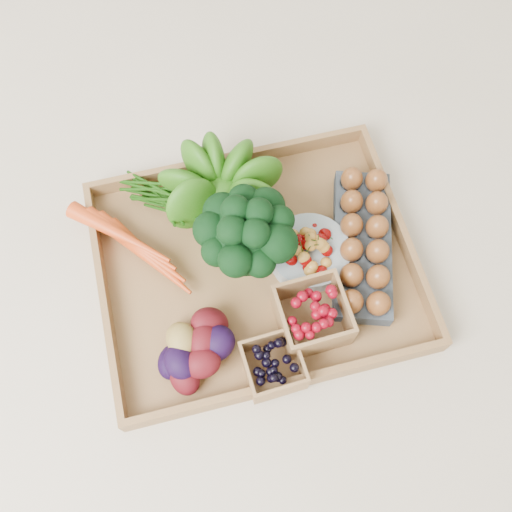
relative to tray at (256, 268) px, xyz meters
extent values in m
plane|color=beige|center=(0.00, 0.00, -0.01)|extent=(4.00, 4.00, 0.00)
cube|color=olive|center=(0.00, 0.00, 0.00)|extent=(0.55, 0.45, 0.01)
sphere|color=#1C540D|center=(-0.03, 0.13, 0.08)|extent=(0.15, 0.15, 0.15)
cylinder|color=#8C9EA5|center=(0.10, -0.01, 0.03)|extent=(0.14, 0.14, 0.04)
cube|color=#3B434B|center=(0.19, -0.01, 0.02)|extent=(0.18, 0.30, 0.03)
cube|color=black|center=(-0.02, -0.19, 0.04)|extent=(0.10, 0.10, 0.06)
cube|color=#6A0410|center=(0.06, -0.12, 0.05)|extent=(0.12, 0.12, 0.08)
camera|label=1|loc=(-0.10, -0.39, 0.95)|focal=40.00mm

